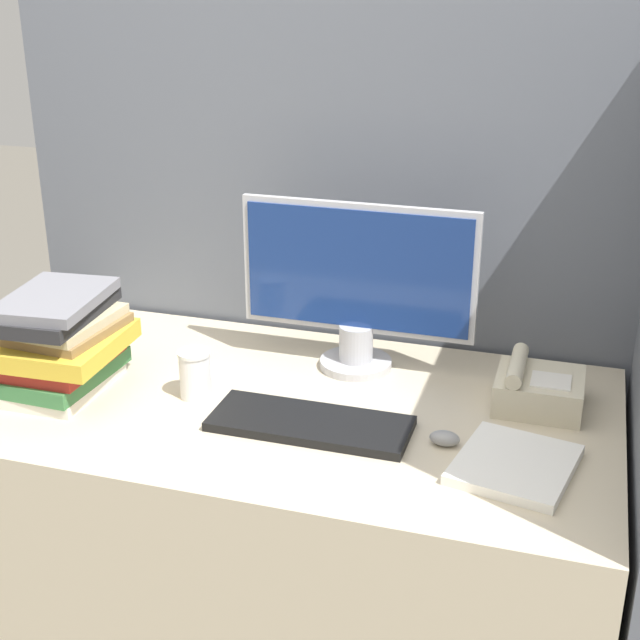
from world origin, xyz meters
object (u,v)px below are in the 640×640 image
at_px(keyboard, 310,424).
at_px(desk_telephone, 537,389).
at_px(mouse, 445,438).
at_px(monitor, 357,289).
at_px(book_stack, 62,342).
at_px(coffee_cup, 195,374).

xyz_separation_m(keyboard, desk_telephone, (0.45, 0.24, 0.03)).
distance_m(keyboard, mouse, 0.29).
relative_size(monitor, mouse, 9.01).
relative_size(book_stack, desk_telephone, 1.60).
relative_size(mouse, desk_telephone, 0.33).
bearing_deg(coffee_cup, monitor, 40.49).
bearing_deg(mouse, book_stack, -179.69).
bearing_deg(desk_telephone, keyboard, -151.58).
distance_m(mouse, desk_telephone, 0.29).
bearing_deg(book_stack, keyboard, -0.77).
bearing_deg(monitor, book_stack, -152.51).
bearing_deg(mouse, keyboard, -177.44).
xyz_separation_m(monitor, book_stack, (-0.61, -0.32, -0.08)).
bearing_deg(coffee_cup, keyboard, -12.08).
distance_m(book_stack, desk_telephone, 1.07).
distance_m(monitor, mouse, 0.45).
xyz_separation_m(coffee_cup, book_stack, (-0.30, -0.05, 0.06)).
xyz_separation_m(keyboard, mouse, (0.29, 0.01, 0.01)).
relative_size(mouse, coffee_cup, 0.56).
height_order(mouse, desk_telephone, desk_telephone).
height_order(monitor, mouse, monitor).
xyz_separation_m(monitor, mouse, (0.27, -0.31, -0.19)).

